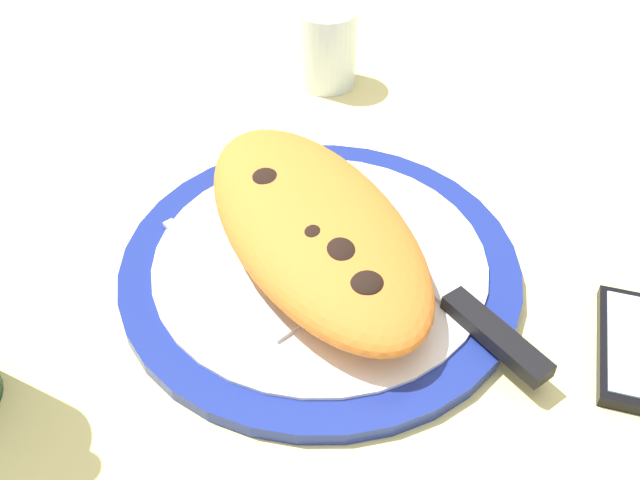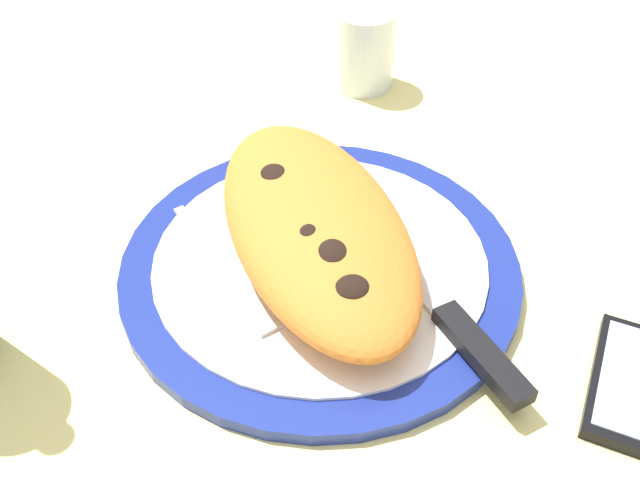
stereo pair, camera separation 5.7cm
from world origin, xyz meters
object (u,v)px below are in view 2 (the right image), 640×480
Objects in this scene: plate at (320,265)px; knife at (456,326)px; calzone at (317,226)px; fork at (232,276)px; water_glass at (364,54)px.

plate is 12.58cm from knife.
fork is at bearing -85.83° from calzone.
knife is (11.51, 6.53, -2.27)cm from calzone.
calzone is 1.76× the size of fork.
water_glass reaches higher than plate.
water_glass reaches higher than knife.
fork is (-0.34, -7.32, 1.00)cm from plate.
plate is 3.68cm from calzone.
plate is at bearing -6.31° from calzone.
fork reaches higher than plate.
calzone is at bearing 173.69° from plate.
plate is at bearing -148.05° from knife.
fork is 17.74cm from knife.
calzone is 29.46cm from water_glass.
knife is at bearing -13.02° from water_glass.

